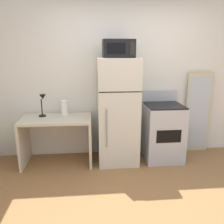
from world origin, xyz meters
TOP-DOWN VIEW (x-y plane):
  - ground_plane at (0.00, 0.00)m, footprint 12.00×12.00m
  - wall_back_white at (0.00, 1.70)m, footprint 5.00×0.10m
  - desk at (-1.13, 1.33)m, footprint 1.08×0.61m
  - desk_lamp at (-1.33, 1.41)m, footprint 0.14×0.12m
  - paper_towel_roll at (-1.01, 1.48)m, footprint 0.11×0.11m
  - refrigerator at (-0.17, 1.32)m, footprint 0.62×0.64m
  - microwave at (-0.17, 1.30)m, footprint 0.46×0.35m
  - oven_range at (0.58, 1.33)m, footprint 0.60×0.61m
  - leaning_mirror at (1.27, 1.59)m, footprint 0.44×0.03m

SIDE VIEW (x-z plane):
  - ground_plane at x=0.00m, z-range 0.00..0.00m
  - oven_range at x=0.58m, z-range -0.08..1.02m
  - desk at x=-1.13m, z-range 0.14..0.89m
  - leaning_mirror at x=1.27m, z-range 0.00..1.40m
  - refrigerator at x=-0.17m, z-range 0.00..1.65m
  - paper_towel_roll at x=-1.01m, z-range 0.75..0.99m
  - desk_lamp at x=-1.33m, z-range 0.81..1.17m
  - wall_back_white at x=0.00m, z-range 0.00..2.60m
  - microwave at x=-0.17m, z-range 1.65..1.91m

